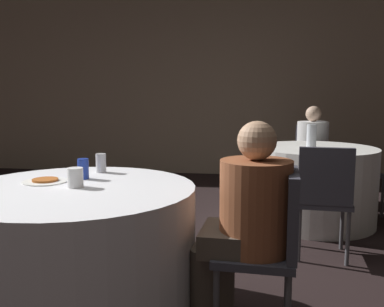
{
  "coord_description": "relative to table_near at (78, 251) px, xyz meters",
  "views": [
    {
      "loc": [
        1.06,
        -2.12,
        1.24
      ],
      "look_at": [
        0.65,
        0.74,
        0.83
      ],
      "focal_mm": 40.0,
      "sensor_mm": 36.0,
      "label": 1
    }
  ],
  "objects": [
    {
      "name": "person_floral_shirt",
      "position": [
        0.91,
        -0.06,
        0.2
      ],
      "size": [
        0.52,
        0.37,
        1.1
      ],
      "rotation": [
        0.0,
        0.0,
        1.51
      ],
      "color": "#4C4238",
      "rests_on": "ground_plane"
    },
    {
      "name": "bottle_far",
      "position": [
        1.5,
        1.95,
        0.48
      ],
      "size": [
        0.09,
        0.09,
        0.22
      ],
      "color": "silver",
      "rests_on": "table_far"
    },
    {
      "name": "table_far",
      "position": [
        1.56,
        1.98,
        0.0
      ],
      "size": [
        1.14,
        1.14,
        0.73
      ],
      "color": "white",
      "rests_on": "ground_plane"
    },
    {
      "name": "wall_back",
      "position": [
        -0.11,
        4.37,
        1.04
      ],
      "size": [
        16.0,
        0.06,
        2.8
      ],
      "color": "gray",
      "rests_on": "ground_plane"
    },
    {
      "name": "table_near",
      "position": [
        0.0,
        0.0,
        0.0
      ],
      "size": [
        1.31,
        1.31,
        0.73
      ],
      "color": "silver",
      "rests_on": "ground_plane"
    },
    {
      "name": "chair_far_south",
      "position": [
        1.48,
        1.0,
        0.15
      ],
      "size": [
        0.43,
        0.43,
        0.86
      ],
      "rotation": [
        0.0,
        0.0,
        -0.08
      ],
      "color": "#383842",
      "rests_on": "ground_plane"
    },
    {
      "name": "soda_can_silver",
      "position": [
        -0.02,
        0.45,
        0.43
      ],
      "size": [
        0.07,
        0.07,
        0.12
      ],
      "color": "silver",
      "rests_on": "table_near"
    },
    {
      "name": "person_white_shirt",
      "position": [
        1.63,
        2.8,
        0.2
      ],
      "size": [
        0.37,
        0.52,
        1.09
      ],
      "rotation": [
        0.0,
        0.0,
        -3.23
      ],
      "color": "#282828",
      "rests_on": "ground_plane"
    },
    {
      "name": "soda_can_blue",
      "position": [
        -0.05,
        0.23,
        0.43
      ],
      "size": [
        0.07,
        0.07,
        0.12
      ],
      "color": "#1E38A5",
      "rests_on": "table_near"
    },
    {
      "name": "cup_near",
      "position": [
        0.0,
        0.0,
        0.42
      ],
      "size": [
        0.09,
        0.09,
        0.11
      ],
      "color": "white",
      "rests_on": "table_near"
    },
    {
      "name": "chair_near_east",
      "position": [
        1.06,
        -0.07,
        0.15
      ],
      "size": [
        0.43,
        0.43,
        0.86
      ],
      "rotation": [
        0.0,
        0.0,
        1.51
      ],
      "color": "#383842",
      "rests_on": "ground_plane"
    },
    {
      "name": "chair_far_north",
      "position": [
        1.65,
        2.96,
        0.15
      ],
      "size": [
        0.44,
        0.44,
        0.86
      ],
      "rotation": [
        0.0,
        0.0,
        -3.23
      ],
      "color": "#383842",
      "rests_on": "ground_plane"
    },
    {
      "name": "pizza_plate_near",
      "position": [
        -0.23,
        0.11,
        0.37
      ],
      "size": [
        0.26,
        0.26,
        0.02
      ],
      "color": "white",
      "rests_on": "table_near"
    }
  ]
}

